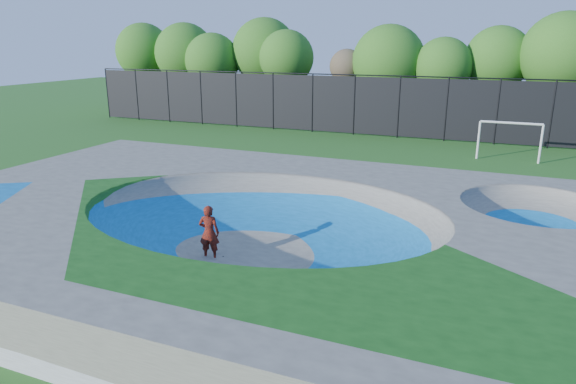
% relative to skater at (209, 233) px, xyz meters
% --- Properties ---
extents(ground, '(120.00, 120.00, 0.00)m').
position_rel_skater_xyz_m(ground, '(1.25, 0.89, -0.83)').
color(ground, '#215818').
rests_on(ground, ground).
extents(skate_deck, '(22.00, 14.00, 1.50)m').
position_rel_skater_xyz_m(skate_deck, '(1.25, 0.89, -0.08)').
color(skate_deck, gray).
rests_on(skate_deck, ground).
extents(skater, '(0.68, 0.53, 1.66)m').
position_rel_skater_xyz_m(skater, '(0.00, 0.00, 0.00)').
color(skater, '#B0240E').
rests_on(skater, ground).
extents(skateboard, '(0.81, 0.47, 0.05)m').
position_rel_skater_xyz_m(skateboard, '(0.00, 0.00, -0.80)').
color(skateboard, black).
rests_on(skateboard, ground).
extents(soccer_goal, '(3.18, 0.12, 2.10)m').
position_rel_skater_xyz_m(soccer_goal, '(8.02, 17.26, 0.63)').
color(soccer_goal, silver).
rests_on(soccer_goal, ground).
extents(fence, '(48.09, 0.09, 4.04)m').
position_rel_skater_xyz_m(fence, '(1.25, 21.89, 1.27)').
color(fence, black).
rests_on(fence, ground).
extents(treeline, '(53.27, 7.41, 8.20)m').
position_rel_skater_xyz_m(treeline, '(3.14, 26.80, 4.19)').
color(treeline, '#4A3025').
rests_on(treeline, ground).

